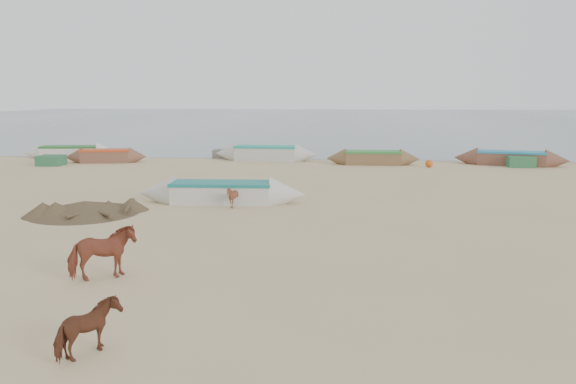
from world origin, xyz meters
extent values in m
plane|color=tan|center=(0.00, 0.00, 0.00)|extent=(140.00, 140.00, 0.00)
plane|color=slate|center=(0.00, 82.00, 0.01)|extent=(160.00, 160.00, 0.00)
imported|color=brown|center=(-3.70, -2.36, 0.63)|extent=(1.64, 1.34, 1.26)
imported|color=brown|center=(-2.28, 6.08, 0.41)|extent=(0.99, 0.97, 0.82)
imported|color=brown|center=(-2.29, -6.10, 0.46)|extent=(0.88, 1.00, 0.92)
cone|color=brown|center=(-7.41, 4.64, 0.22)|extent=(3.97, 3.97, 0.44)
cube|color=#2B613F|center=(-15.52, 17.57, 0.30)|extent=(1.40, 1.20, 0.60)
sphere|color=#CA5113|center=(6.89, 18.72, 0.22)|extent=(0.44, 0.44, 0.44)
cube|color=slate|center=(-6.10, 22.46, 0.28)|extent=(1.20, 1.10, 0.56)
cube|color=#2D643E|center=(12.23, 19.46, 0.32)|extent=(1.50, 1.20, 0.64)
camera|label=1|loc=(1.70, -14.33, 4.23)|focal=35.00mm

